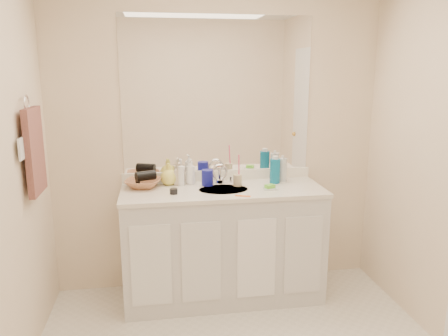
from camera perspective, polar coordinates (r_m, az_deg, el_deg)
name	(u,v)px	position (r m, az deg, el deg)	size (l,w,h in m)	color
wall_back	(218,141)	(3.48, -0.85, 3.58)	(2.60, 0.02, 2.40)	#F7E0C1
wall_front	(386,326)	(1.10, 20.42, -18.78)	(2.60, 0.02, 2.40)	#F7E0C1
vanity_cabinet	(223,245)	(3.44, -0.13, -10.03)	(1.50, 0.55, 0.85)	silver
countertop	(223,190)	(3.29, -0.14, -2.95)	(1.52, 0.57, 0.03)	white
backsplash	(218,175)	(3.52, -0.80, -0.95)	(1.52, 0.03, 0.08)	white
sink_basin	(223,191)	(3.27, -0.08, -2.99)	(0.37, 0.37, 0.02)	beige
faucet	(220,176)	(3.43, -0.56, -1.10)	(0.02, 0.02, 0.11)	silver
mirror	(217,95)	(3.44, -0.86, 9.50)	(1.48, 0.01, 1.20)	white
blue_mug	(207,178)	(3.36, -2.19, -1.26)	(0.09, 0.09, 0.12)	#151892
tan_cup	(238,180)	(3.35, 1.78, -1.60)	(0.07, 0.07, 0.09)	beige
toothbrush	(239,167)	(3.33, 1.96, 0.16)	(0.01, 0.01, 0.19)	#FF4378
mouthwash_bottle	(275,171)	(3.45, 6.66, -0.38)	(0.08, 0.08, 0.19)	#0C6893
clear_pump_bottle	(282,170)	(3.52, 7.62, -0.22)	(0.07, 0.07, 0.19)	silver
soap_dish	(270,189)	(3.28, 6.01, -2.70)	(0.09, 0.07, 0.01)	silver
green_soap	(270,186)	(3.28, 6.01, -2.38)	(0.07, 0.05, 0.02)	#71DE36
orange_comb	(243,196)	(3.09, 2.49, -3.66)	(0.11, 0.02, 0.00)	orange
dark_jar	(174,191)	(3.16, -6.60, -3.03)	(0.06, 0.06, 0.04)	black
extra_white_bottle	(181,176)	(3.36, -5.62, -1.06)	(0.05, 0.05, 0.15)	white
soap_bottle_white	(191,172)	(3.41, -4.38, -0.47)	(0.08, 0.08, 0.20)	white
soap_bottle_cream	(180,173)	(3.40, -5.83, -0.71)	(0.08, 0.08, 0.17)	beige
soap_bottle_yellow	(169,174)	(3.41, -7.22, -0.78)	(0.13, 0.13, 0.17)	#EDE35C
wicker_basket	(143,183)	(3.37, -10.51, -1.97)	(0.26, 0.26, 0.06)	#A36541
hair_dryer	(146,176)	(3.35, -10.21, -1.01)	(0.07, 0.07, 0.15)	black
towel_ring	(27,104)	(2.99, -24.38, 7.67)	(0.11, 0.11, 0.01)	silver
hand_towel	(35,151)	(3.02, -23.49, 2.03)	(0.04, 0.32, 0.55)	brown
switch_plate	(21,149)	(2.82, -24.98, 2.25)	(0.01, 0.09, 0.13)	white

